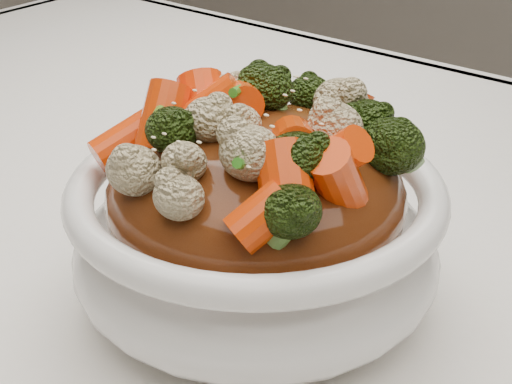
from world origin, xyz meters
The scene contains 8 objects.
tablecloth centered at (0.00, 0.00, 0.73)m, with size 1.20×0.80×0.04m, color white.
bowl centered at (0.05, -0.05, 0.79)m, with size 0.21×0.21×0.08m, color white, non-canonical shape.
sauce_base centered at (0.05, -0.05, 0.82)m, with size 0.17×0.17×0.09m, color #53250E.
carrots centered at (0.05, -0.05, 0.88)m, with size 0.17×0.17×0.05m, color #E03C07, non-canonical shape.
broccoli centered at (0.05, -0.05, 0.88)m, with size 0.17×0.17×0.04m, color black, non-canonical shape.
cauliflower centered at (0.05, -0.05, 0.88)m, with size 0.17×0.17×0.03m, color #CEBC8C, non-canonical shape.
scallions centered at (0.05, -0.05, 0.88)m, with size 0.12×0.12×0.02m, color #2E791C, non-canonical shape.
sesame_seeds centered at (0.05, -0.05, 0.88)m, with size 0.15×0.15×0.01m, color beige, non-canonical shape.
Camera 1 is at (0.29, -0.35, 1.03)m, focal length 55.00 mm.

